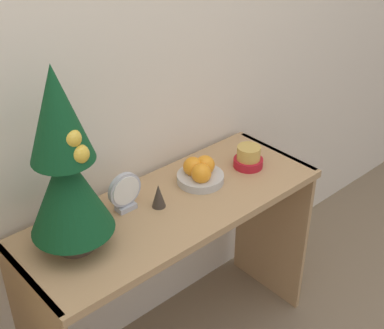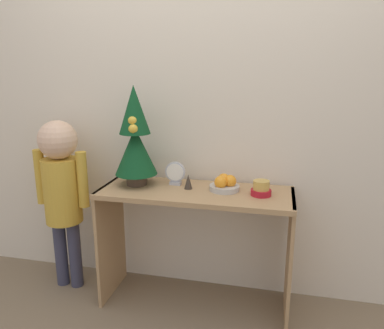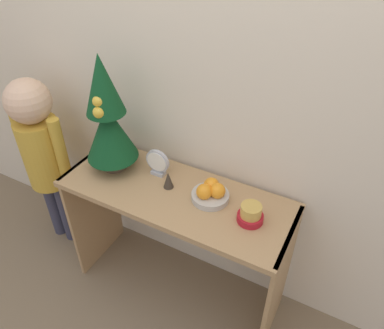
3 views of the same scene
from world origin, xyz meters
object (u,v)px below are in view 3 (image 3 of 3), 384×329
(singing_bowl, at_px, (251,214))
(fruit_bowl, at_px, (211,192))
(mini_tree, at_px, (107,117))
(child_figure, at_px, (41,146))
(figurine, at_px, (168,180))
(desk_clock, at_px, (158,163))

(singing_bowl, bearing_deg, fruit_bowl, 167.79)
(fruit_bowl, relative_size, singing_bowl, 1.52)
(mini_tree, height_order, singing_bowl, mini_tree)
(fruit_bowl, height_order, child_figure, child_figure)
(mini_tree, relative_size, figurine, 6.82)
(mini_tree, xyz_separation_m, singing_bowl, (0.77, -0.03, -0.26))
(figurine, bearing_deg, desk_clock, 148.10)
(mini_tree, relative_size, singing_bowl, 5.23)
(fruit_bowl, height_order, figurine, fruit_bowl)
(fruit_bowl, distance_m, desk_clock, 0.32)
(mini_tree, height_order, figurine, mini_tree)
(fruit_bowl, xyz_separation_m, figurine, (-0.22, -0.02, 0.01))
(desk_clock, bearing_deg, mini_tree, -167.00)
(desk_clock, relative_size, figurine, 1.63)
(singing_bowl, xyz_separation_m, figurine, (-0.44, 0.02, 0.01))
(child_figure, bearing_deg, desk_clock, 6.16)
(fruit_bowl, xyz_separation_m, singing_bowl, (0.22, -0.05, 0.00))
(singing_bowl, distance_m, figurine, 0.44)
(child_figure, bearing_deg, singing_bowl, -0.23)
(fruit_bowl, bearing_deg, desk_clock, 172.96)
(desk_clock, relative_size, child_figure, 0.13)
(fruit_bowl, distance_m, figurine, 0.22)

